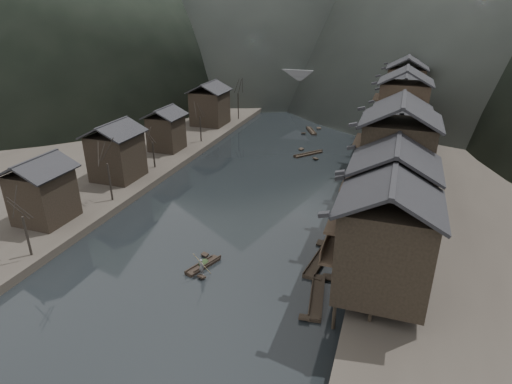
% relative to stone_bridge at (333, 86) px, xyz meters
% --- Properties ---
extents(water, '(300.00, 300.00, 0.00)m').
position_rel_stone_bridge_xyz_m(water, '(0.00, -72.00, -5.11)').
color(water, black).
rests_on(water, ground).
extents(right_bank, '(40.00, 200.00, 1.80)m').
position_rel_stone_bridge_xyz_m(right_bank, '(35.00, -32.00, -4.21)').
color(right_bank, '#2D2823').
rests_on(right_bank, ground).
extents(left_bank, '(40.00, 200.00, 1.20)m').
position_rel_stone_bridge_xyz_m(left_bank, '(-35.00, -32.00, -4.51)').
color(left_bank, '#2D2823').
rests_on(left_bank, ground).
extents(stilt_houses, '(9.00, 67.60, 15.88)m').
position_rel_stone_bridge_xyz_m(stilt_houses, '(17.28, -52.29, 3.82)').
color(stilt_houses, black).
rests_on(stilt_houses, ground).
extents(left_houses, '(8.10, 53.20, 8.73)m').
position_rel_stone_bridge_xyz_m(left_houses, '(-20.50, -51.88, 0.55)').
color(left_houses, black).
rests_on(left_houses, left_bank).
extents(bare_trees, '(3.99, 62.28, 7.98)m').
position_rel_stone_bridge_xyz_m(bare_trees, '(-17.00, -50.17, 1.32)').
color(bare_trees, black).
rests_on(bare_trees, left_bank).
extents(moored_sampans, '(3.46, 73.36, 0.47)m').
position_rel_stone_bridge_xyz_m(moored_sampans, '(12.05, -45.36, -4.91)').
color(moored_sampans, black).
rests_on(moored_sampans, water).
extents(midriver_boats, '(11.73, 49.21, 0.45)m').
position_rel_stone_bridge_xyz_m(midriver_boats, '(1.97, -18.58, -4.91)').
color(midriver_boats, black).
rests_on(midriver_boats, water).
extents(stone_bridge, '(40.00, 6.00, 9.00)m').
position_rel_stone_bridge_xyz_m(stone_bridge, '(0.00, 0.00, 0.00)').
color(stone_bridge, '#4C4C4F').
rests_on(stone_bridge, ground).
extents(hero_sampan, '(2.27, 4.43, 0.43)m').
position_rel_stone_bridge_xyz_m(hero_sampan, '(0.39, -77.78, -4.91)').
color(hero_sampan, black).
rests_on(hero_sampan, water).
extents(cargo_heap, '(0.98, 1.28, 0.59)m').
position_rel_stone_bridge_xyz_m(cargo_heap, '(0.32, -77.59, -4.39)').
color(cargo_heap, black).
rests_on(cargo_heap, hero_sampan).
extents(boatman, '(0.71, 0.56, 1.71)m').
position_rel_stone_bridge_xyz_m(boatman, '(0.93, -79.24, -3.83)').
color(boatman, '#515153').
rests_on(boatman, hero_sampan).
extents(bamboo_pole, '(1.09, 1.83, 3.38)m').
position_rel_stone_bridge_xyz_m(bamboo_pole, '(1.13, -79.24, -1.28)').
color(bamboo_pole, '#8C7A51').
rests_on(bamboo_pole, boatman).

